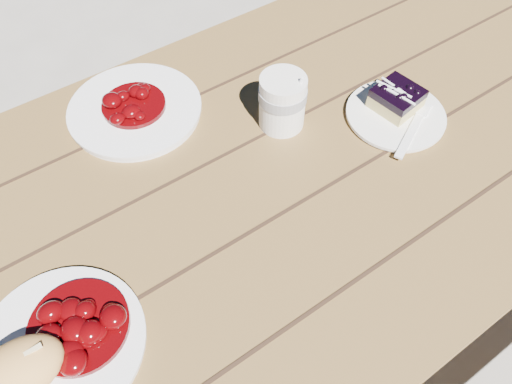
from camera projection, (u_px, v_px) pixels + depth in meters
ground at (252, 340)px, 1.45m from camera, size 60.00×60.00×0.00m
picnic_table at (250, 234)px, 0.98m from camera, size 2.00×1.55×0.75m
main_plate at (62, 345)px, 0.68m from camera, size 0.22×0.22×0.02m
goulash_stew at (76, 322)px, 0.67m from camera, size 0.14×0.14×0.04m
bread_roll at (17, 372)px, 0.62m from camera, size 0.12×0.08×0.06m
dessert_plate at (395, 115)px, 0.94m from camera, size 0.18×0.18×0.01m
blueberry_cake at (397, 98)px, 0.93m from camera, size 0.09×0.09×0.05m
fork_dessert at (410, 135)px, 0.90m from camera, size 0.15×0.09×0.00m
coffee_cup at (282, 102)px, 0.90m from camera, size 0.08×0.08×0.10m
second_plate at (135, 110)px, 0.95m from camera, size 0.25×0.25×0.02m
second_stew at (132, 99)px, 0.92m from camera, size 0.12×0.12×0.04m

